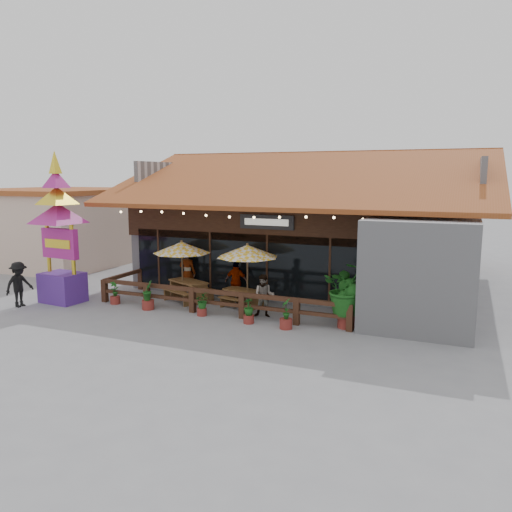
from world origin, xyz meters
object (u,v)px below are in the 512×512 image
at_px(picnic_table_left, 189,287).
at_px(picnic_table_right, 242,295).
at_px(umbrella_right, 247,251).
at_px(tropical_plant, 348,290).
at_px(umbrella_left, 182,248).
at_px(thai_sign_tower, 58,218).
at_px(pedestrian, 19,284).

xyz_separation_m(picnic_table_left, picnic_table_right, (2.36, -0.03, -0.09)).
bearing_deg(picnic_table_right, umbrella_right, -18.41).
height_order(picnic_table_left, tropical_plant, tropical_plant).
height_order(umbrella_right, picnic_table_left, umbrella_right).
bearing_deg(umbrella_left, thai_sign_tower, -153.63).
xyz_separation_m(thai_sign_tower, tropical_plant, (11.14, 1.01, -2.07)).
height_order(picnic_table_left, thai_sign_tower, thai_sign_tower).
distance_m(umbrella_left, thai_sign_tower, 4.88).
distance_m(umbrella_left, picnic_table_left, 1.60).
relative_size(umbrella_left, tropical_plant, 1.28).
distance_m(picnic_table_left, thai_sign_tower, 5.70).
xyz_separation_m(umbrella_left, picnic_table_right, (2.63, -0.03, -1.67)).
bearing_deg(picnic_table_right, pedestrian, -157.36).
height_order(picnic_table_right, thai_sign_tower, thai_sign_tower).
height_order(thai_sign_tower, tropical_plant, thai_sign_tower).
bearing_deg(umbrella_right, umbrella_left, 177.75).
xyz_separation_m(umbrella_right, tropical_plant, (4.01, -0.97, -0.89)).
xyz_separation_m(thai_sign_tower, pedestrian, (-0.98, -1.20, -2.49)).
bearing_deg(umbrella_left, umbrella_right, -2.25).
relative_size(picnic_table_left, pedestrian, 1.24).
bearing_deg(umbrella_right, thai_sign_tower, -164.45).
relative_size(umbrella_right, thai_sign_tower, 0.41).
xyz_separation_m(picnic_table_right, thai_sign_tower, (-6.86, -2.07, 2.90)).
height_order(umbrella_right, thai_sign_tower, thai_sign_tower).
bearing_deg(thai_sign_tower, tropical_plant, 5.20).
distance_m(umbrella_right, tropical_plant, 4.22).
height_order(umbrella_left, tropical_plant, umbrella_left).
bearing_deg(picnic_table_right, thai_sign_tower, -163.20).
bearing_deg(tropical_plant, umbrella_right, 166.39).
height_order(picnic_table_left, pedestrian, pedestrian).
height_order(picnic_table_left, picnic_table_right, picnic_table_left).
xyz_separation_m(picnic_table_right, pedestrian, (-7.84, -3.27, 0.41)).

